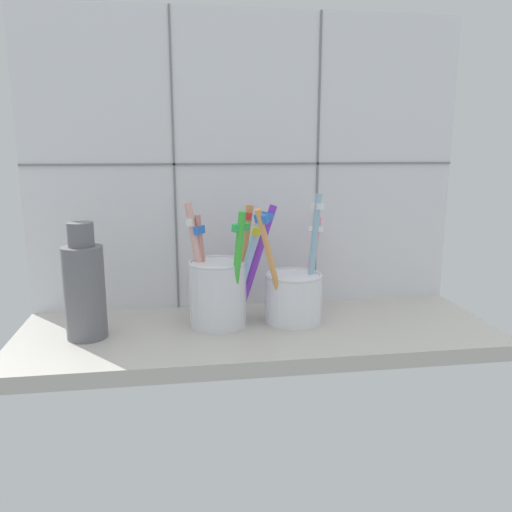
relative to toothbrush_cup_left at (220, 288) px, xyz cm
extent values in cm
cube|color=#BCB7AD|center=(4.98, -2.25, -6.27)|extent=(64.00, 22.00, 2.00)
cube|color=white|center=(4.98, 9.75, 15.23)|extent=(64.00, 2.00, 45.00)
cube|color=gray|center=(-5.69, 8.65, 15.23)|extent=(0.30, 0.20, 45.00)
cube|color=gray|center=(15.64, 8.65, 15.23)|extent=(0.30, 0.20, 45.00)
cube|color=gray|center=(4.98, 8.65, 16.29)|extent=(64.00, 0.20, 0.30)
cylinder|color=white|center=(-0.31, 0.03, -0.87)|extent=(7.83, 7.83, 8.80)
torus|color=silver|center=(-0.31, 0.03, 3.53)|extent=(7.94, 7.94, 0.50)
cylinder|color=purple|center=(4.57, 1.03, 2.98)|extent=(6.85, 3.55, 16.07)
cube|color=blue|center=(6.74, 1.90, 9.41)|extent=(1.83, 2.39, 1.24)
cylinder|color=#D79150|center=(3.01, 0.09, 3.17)|extent=(3.46, 1.40, 16.23)
cube|color=#E5333F|center=(3.94, -0.02, 9.81)|extent=(1.16, 2.03, 0.98)
cylinder|color=#E7AAA1|center=(-2.70, 0.82, 3.30)|extent=(3.97, 2.75, 16.52)
cube|color=white|center=(-3.55, 1.26, 8.89)|extent=(1.63, 2.08, 1.08)
cylinder|color=green|center=(1.96, -2.89, 3.00)|extent=(2.75, 3.45, 15.91)
cube|color=green|center=(2.46, -3.63, 8.81)|extent=(2.50, 2.02, 1.07)
cylinder|color=#A0C3F8|center=(3.38, -1.06, 2.63)|extent=(5.24, 3.25, 15.30)
cube|color=yellow|center=(4.69, -1.69, 8.03)|extent=(2.05, 2.59, 1.34)
cylinder|color=tan|center=(-2.16, 0.99, 2.48)|extent=(2.23, 1.72, 14.78)
cube|color=blue|center=(-2.56, 1.22, 7.80)|extent=(1.69, 2.12, 1.12)
cylinder|color=white|center=(10.26, 0.03, -1.96)|extent=(7.91, 7.91, 6.63)
torus|color=silver|center=(10.26, 0.03, 1.36)|extent=(8.02, 8.02, 0.50)
cylinder|color=#ED9F58|center=(6.71, -3.08, 3.18)|extent=(5.65, 5.20, 16.39)
cube|color=blue|center=(4.86, -4.74, 10.00)|extent=(1.99, 2.05, 1.27)
cylinder|color=pink|center=(13.64, 3.34, 1.85)|extent=(4.13, 5.44, 13.79)
cube|color=white|center=(14.63, 4.81, 6.89)|extent=(2.24, 1.92, 0.99)
cylinder|color=#90BED1|center=(13.05, 0.50, 3.80)|extent=(2.76, 2.19, 17.44)
cube|color=white|center=(13.64, 0.87, 10.76)|extent=(1.68, 1.98, 0.93)
cylinder|color=slate|center=(-17.31, -1.80, 0.68)|extent=(5.09, 5.09, 11.91)
cylinder|color=slate|center=(-17.31, -1.80, 8.15)|extent=(3.22, 3.22, 3.03)
camera|label=1|loc=(-5.13, -67.26, 18.86)|focal=35.99mm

